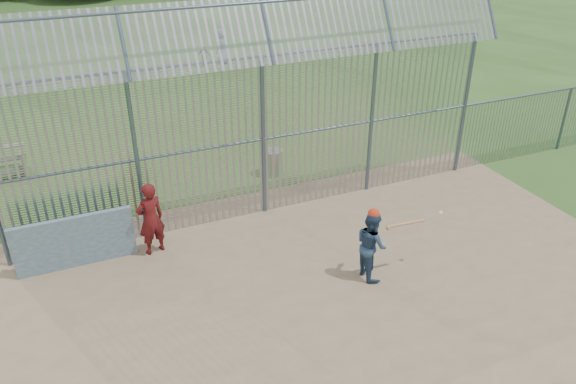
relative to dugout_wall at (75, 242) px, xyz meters
name	(u,v)px	position (x,y,z in m)	size (l,w,h in m)	color
ground	(326,289)	(4.60, -2.90, -0.62)	(120.00, 120.00, 0.00)	#2D511E
dirt_infield	(338,303)	(4.60, -3.40, -0.61)	(14.00, 10.00, 0.02)	#756047
dugout_wall	(75,242)	(0.00, 0.00, 0.00)	(2.50, 0.12, 1.20)	#38566B
batter	(371,245)	(5.65, -2.83, 0.16)	(0.74, 0.58, 1.52)	navy
onlooker	(151,219)	(1.63, -0.14, 0.26)	(0.63, 0.41, 1.73)	maroon
bg_kid_standing	(223,46)	(7.86, 14.43, 0.19)	(0.79, 0.52, 1.62)	slate
bg_kid_seated	(204,56)	(6.89, 14.21, -0.12)	(0.59, 0.25, 1.01)	slate
batting_gear	(383,216)	(5.85, -2.87, 0.83)	(1.70, 0.35, 0.48)	#B83118
trash_can	(273,162)	(5.60, 2.50, -0.24)	(0.56, 0.56, 0.82)	#989BA0
backstop_fence	(332,115)	(6.41, 0.53, 1.74)	(20.09, 0.81, 5.30)	#47566B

